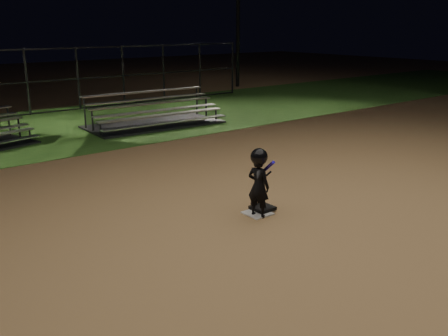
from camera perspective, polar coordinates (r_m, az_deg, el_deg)
ground at (r=9.12m, az=3.91°, el=-5.32°), size 80.00×80.00×0.00m
grass_strip at (r=17.55m, az=-18.57°, el=4.50°), size 60.00×8.00×0.01m
home_plate at (r=9.11m, az=3.91°, el=-5.25°), size 0.45×0.45×0.02m
batting_tee at (r=9.23m, az=4.51°, el=-4.08°), size 0.38×0.38×0.70m
child_batter at (r=8.78m, az=4.05°, el=-1.50°), size 0.45×0.65×1.27m
bleacher_right at (r=17.09m, az=-8.09°, el=5.65°), size 4.63×2.39×1.11m
backstop_fence at (r=20.19m, az=-21.89°, el=9.21°), size 20.08×0.08×2.50m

